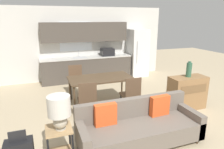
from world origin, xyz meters
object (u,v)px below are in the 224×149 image
(couch, at_px, (138,127))
(table_lamp, at_px, (59,109))
(side_table, at_px, (59,139))
(dining_table, at_px, (101,80))
(vase, at_px, (189,70))
(refrigerator, at_px, (138,53))
(dining_chair_near_left, at_px, (87,99))
(dining_chair_far_left, at_px, (76,79))
(dining_chair_near_right, at_px, (131,93))
(credenza, at_px, (187,93))

(couch, xyz_separation_m, table_lamp, (-1.40, -0.03, 0.60))
(side_table, height_order, table_lamp, table_lamp)
(dining_table, height_order, table_lamp, table_lamp)
(dining_table, relative_size, couch, 0.74)
(vase, bearing_deg, couch, -153.05)
(couch, bearing_deg, refrigerator, 63.36)
(dining_table, bearing_deg, vase, -26.20)
(refrigerator, xyz_separation_m, dining_table, (-2.25, -2.27, -0.24))
(couch, xyz_separation_m, side_table, (-1.43, 0.00, 0.06))
(dining_table, distance_m, couch, 2.00)
(dining_chair_near_left, bearing_deg, refrigerator, -125.82)
(couch, relative_size, table_lamp, 4.08)
(table_lamp, bearing_deg, side_table, 133.77)
(couch, bearing_deg, side_table, 179.88)
(dining_chair_far_left, bearing_deg, dining_chair_near_right, -50.13)
(side_table, bearing_deg, dining_chair_near_right, 32.64)
(refrigerator, height_order, dining_chair_near_left, refrigerator)
(table_lamp, xyz_separation_m, dining_chair_near_left, (0.71, 1.21, -0.40))
(dining_chair_near_right, xyz_separation_m, dining_chair_near_left, (-1.09, 0.01, 0.00))
(couch, relative_size, vase, 5.76)
(couch, relative_size, credenza, 2.38)
(couch, bearing_deg, vase, 26.95)
(vase, bearing_deg, dining_chair_near_right, 171.82)
(couch, bearing_deg, table_lamp, -178.79)
(couch, xyz_separation_m, dining_chair_near_left, (-0.69, 1.18, 0.19))
(side_table, xyz_separation_m, dining_chair_near_right, (1.83, 1.17, 0.13))
(side_table, height_order, vase, vase)
(dining_chair_near_right, height_order, dining_chair_near_left, same)
(table_lamp, xyz_separation_m, dining_chair_near_right, (1.80, 1.20, -0.40))
(side_table, bearing_deg, dining_table, 56.55)
(table_lamp, bearing_deg, dining_chair_near_left, 59.63)
(side_table, bearing_deg, credenza, 15.84)
(dining_chair_near_right, bearing_deg, couch, 72.36)
(credenza, bearing_deg, side_table, -164.16)
(side_table, bearing_deg, vase, 16.10)
(refrigerator, bearing_deg, couch, -116.64)
(refrigerator, relative_size, dining_chair_near_left, 1.99)
(couch, bearing_deg, dining_chair_near_right, 71.14)
(dining_chair_near_left, bearing_deg, credenza, -178.45)
(side_table, relative_size, dining_chair_far_left, 0.63)
(credenza, bearing_deg, couch, -153.47)
(couch, xyz_separation_m, vase, (1.89, 0.96, 0.71))
(vase, bearing_deg, dining_table, 153.80)
(dining_chair_near_left, bearing_deg, dining_chair_near_right, -173.66)
(dining_chair_far_left, height_order, dining_chair_near_left, same)
(refrigerator, distance_m, side_table, 5.54)
(couch, xyz_separation_m, dining_chair_far_left, (-0.67, 2.76, 0.19))
(table_lamp, xyz_separation_m, dining_chair_far_left, (0.73, 2.79, -0.40))
(dining_table, relative_size, table_lamp, 3.01)
(dining_chair_near_right, bearing_deg, dining_table, -54.28)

